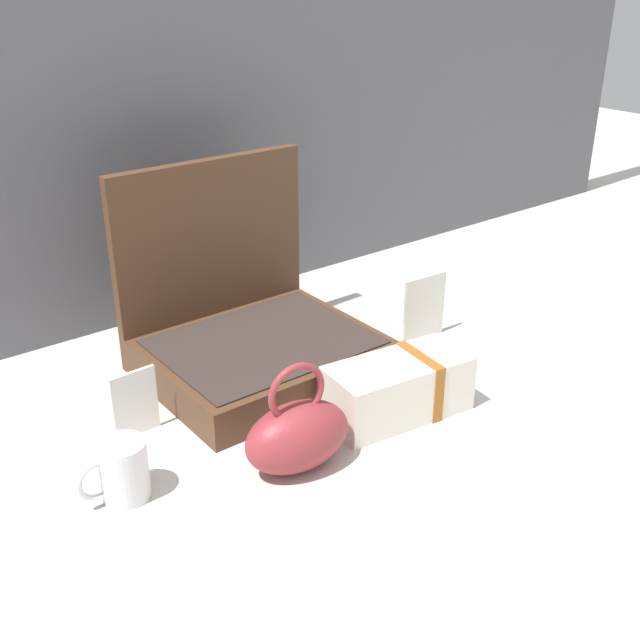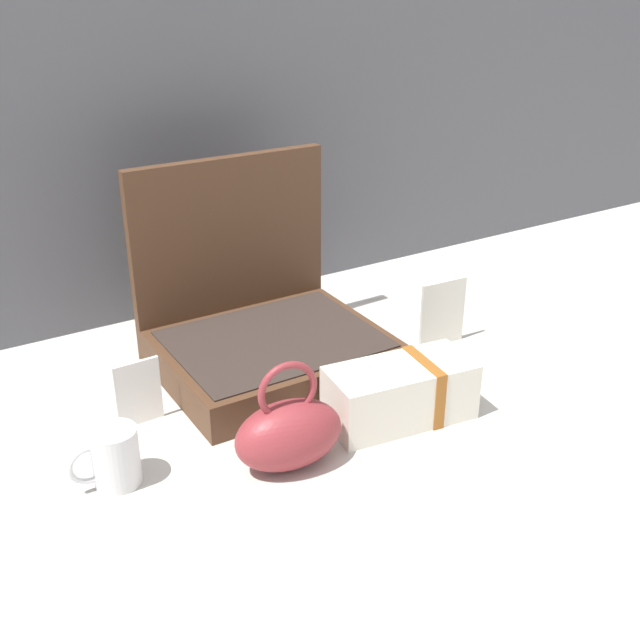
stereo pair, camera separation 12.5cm
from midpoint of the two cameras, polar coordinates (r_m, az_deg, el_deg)
ground_plane at (r=1.36m, az=-3.76°, el=-7.51°), size 6.00×6.00×0.00m
open_suitcase at (r=1.50m, az=-7.64°, el=-0.74°), size 0.41×0.35×0.38m
teal_pouch_handbag at (r=1.21m, az=-4.67°, el=-8.50°), size 0.19×0.12×0.19m
cream_toiletry_bag at (r=1.35m, az=3.24°, el=-5.09°), size 0.26×0.14×0.11m
coffee_mug at (r=1.21m, az=-17.27°, el=-10.73°), size 0.11×0.07×0.09m
info_card_left at (r=1.61m, az=5.49°, el=0.85°), size 0.11×0.01×0.14m
poster_card_right at (r=1.34m, az=-16.13°, el=-6.00°), size 0.08×0.01×0.12m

